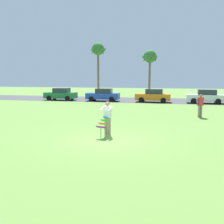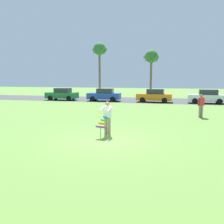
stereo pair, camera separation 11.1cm
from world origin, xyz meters
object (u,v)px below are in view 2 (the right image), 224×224
(parked_car_green, at_px, (62,94))
(parked_car_blue, at_px, (104,95))
(person_kite_flyer, at_px, (107,117))
(parked_car_orange, at_px, (154,96))
(kite_held, at_px, (102,124))
(person_walker_near, at_px, (201,105))
(palm_tree_right_near, at_px, (151,58))
(palm_tree_left_near, at_px, (99,51))
(parked_car_white, at_px, (207,97))

(parked_car_green, relative_size, parked_car_blue, 0.99)
(person_kite_flyer, distance_m, parked_car_green, 20.96)
(parked_car_blue, bearing_deg, parked_car_orange, -0.02)
(kite_held, relative_size, person_walker_near, 0.60)
(palm_tree_right_near, bearing_deg, parked_car_orange, -82.86)
(parked_car_green, bearing_deg, person_kite_flyer, -58.31)
(palm_tree_left_near, bearing_deg, palm_tree_right_near, 2.55)
(parked_car_white, bearing_deg, kite_held, -111.55)
(palm_tree_left_near, height_order, person_walker_near, palm_tree_left_near)
(person_kite_flyer, relative_size, parked_car_blue, 0.41)
(parked_car_orange, bearing_deg, kite_held, -93.97)
(parked_car_white, height_order, person_walker_near, person_walker_near)
(palm_tree_left_near, bearing_deg, kite_held, -73.12)
(parked_car_blue, bearing_deg, palm_tree_left_near, 109.66)
(palm_tree_left_near, bearing_deg, person_kite_flyer, -72.59)
(kite_held, relative_size, parked_car_green, 0.25)
(palm_tree_right_near, height_order, person_walker_near, palm_tree_right_near)
(parked_car_white, bearing_deg, person_walker_near, -99.75)
(parked_car_green, bearing_deg, parked_car_blue, 0.01)
(parked_car_green, xyz_separation_m, person_walker_near, (16.40, -10.80, 0.16))
(parked_car_orange, relative_size, palm_tree_right_near, 0.57)
(palm_tree_right_near, bearing_deg, palm_tree_left_near, -177.45)
(palm_tree_left_near, xyz_separation_m, person_walker_near, (14.20, -21.08, -6.48))
(parked_car_green, xyz_separation_m, palm_tree_left_near, (2.19, 10.27, 6.63))
(parked_car_green, height_order, person_walker_near, person_walker_near)
(parked_car_blue, relative_size, palm_tree_left_near, 0.48)
(person_walker_near, bearing_deg, palm_tree_right_near, 104.40)
(parked_car_green, xyz_separation_m, parked_car_blue, (5.86, 0.00, 0.00))
(parked_car_white, bearing_deg, parked_car_orange, 180.00)
(kite_held, bearing_deg, parked_car_blue, 105.30)
(kite_held, bearing_deg, parked_car_green, 120.54)
(person_kite_flyer, bearing_deg, parked_car_orange, 86.10)
(person_kite_flyer, distance_m, parked_car_white, 19.25)
(person_kite_flyer, xyz_separation_m, palm_tree_right_near, (-0.12, 28.49, 5.19))
(kite_held, distance_m, palm_tree_right_near, 29.70)
(person_kite_flyer, bearing_deg, parked_car_blue, 106.09)
(person_kite_flyer, bearing_deg, parked_car_white, 67.89)
(kite_held, xyz_separation_m, palm_tree_right_near, (-0.05, 29.19, 5.46))
(kite_held, height_order, palm_tree_right_near, palm_tree_right_near)
(person_kite_flyer, xyz_separation_m, palm_tree_left_near, (-8.81, 28.11, 6.46))
(parked_car_green, distance_m, palm_tree_right_near, 16.15)
(kite_held, bearing_deg, person_kite_flyer, 84.02)
(parked_car_orange, distance_m, person_walker_near, 11.58)
(person_kite_flyer, distance_m, kite_held, 0.76)
(palm_tree_right_near, bearing_deg, person_walker_near, -75.60)
(person_kite_flyer, bearing_deg, kite_held, -95.98)
(kite_held, height_order, parked_car_blue, parked_car_blue)
(person_kite_flyer, relative_size, palm_tree_left_near, 0.20)
(parked_car_blue, relative_size, person_walker_near, 2.46)
(parked_car_white, relative_size, person_walker_near, 2.46)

